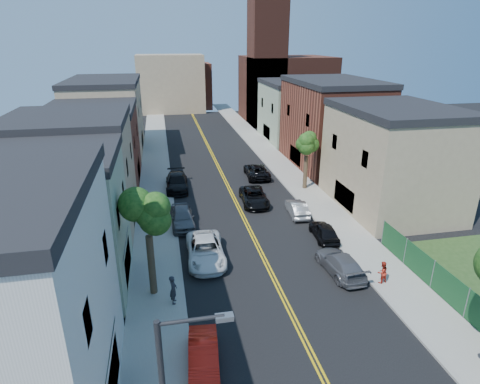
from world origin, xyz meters
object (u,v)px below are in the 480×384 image
red_sedan (203,357)px  black_car_left (177,182)px  grey_car_right (340,263)px  black_suv_lane (254,197)px  white_pickup (206,250)px  black_car_right (324,231)px  pedestrian_right (382,272)px  grey_car_left (182,217)px  silver_car_right (297,208)px  dark_car_right_far (257,171)px  pedestrian_left (173,290)px

red_sedan → black_car_left: black_car_left is taller
grey_car_right → black_suv_lane: (-2.99, 13.08, 0.01)m
white_pickup → black_car_left: size_ratio=1.01×
black_car_right → pedestrian_right: (1.20, -6.73, 0.24)m
black_suv_lane → grey_car_left: bearing=-150.3°
black_car_left → black_suv_lane: (7.17, -5.49, -0.09)m
silver_car_right → pedestrian_right: pedestrian_right is taller
dark_car_right_far → pedestrian_left: (-10.50, -22.23, 0.31)m
black_suv_lane → pedestrian_left: bearing=-117.0°
black_car_left → silver_car_right: bearing=-38.7°
black_car_right → pedestrian_left: bearing=30.9°
black_car_right → pedestrian_right: 6.84m
black_suv_lane → dark_car_right_far: bearing=77.8°
grey_car_right → silver_car_right: 9.71m
black_car_right → silver_car_right: (-0.60, 4.85, -0.01)m
white_pickup → grey_car_right: bearing=-19.5°
red_sedan → white_pickup: 10.21m
dark_car_right_far → black_suv_lane: (-2.13, -7.79, -0.03)m
white_pickup → black_car_right: size_ratio=1.43×
white_pickup → dark_car_right_far: white_pickup is taller
red_sedan → grey_car_left: bearing=94.9°
white_pickup → black_car_left: bearing=96.6°
black_suv_lane → pedestrian_left: size_ratio=2.83×
grey_car_right → black_suv_lane: black_suv_lane is taller
dark_car_right_far → pedestrian_right: (2.90, -22.75, 0.17)m
grey_car_left → black_car_left: bearing=88.4°
black_car_left → black_car_right: (11.00, -13.72, -0.14)m
grey_car_right → dark_car_right_far: (-0.85, 20.88, 0.04)m
white_pickup → black_car_left: (-1.30, 15.14, 0.02)m
red_sedan → black_car_right: 15.95m
black_suv_lane → pedestrian_left: (-8.37, -14.44, 0.34)m
red_sedan → black_car_right: (11.00, 11.55, 0.00)m
red_sedan → white_pickup: (1.30, 10.13, 0.11)m
white_pickup → grey_car_right: (8.85, -3.44, -0.08)m
red_sedan → black_car_right: size_ratio=1.03×
red_sedan → dark_car_right_far: dark_car_right_far is taller
silver_car_right → black_suv_lane: (-3.24, 3.38, 0.05)m
silver_car_right → black_suv_lane: bearing=-41.5°
dark_car_right_far → black_car_left: bearing=16.9°
silver_car_right → black_suv_lane: 4.68m
grey_car_right → dark_car_right_far: size_ratio=0.90×
dark_car_right_far → pedestrian_left: 24.59m
grey_car_left → black_suv_lane: size_ratio=0.93×
silver_car_right → grey_car_right: bearing=93.3°
silver_car_right → black_car_left: bearing=-35.7°
dark_car_right_far → red_sedan: bearing=74.4°
grey_car_right → red_sedan: bearing=29.9°
red_sedan → black_car_right: black_car_right is taller
grey_car_left → dark_car_right_far: 14.70m
black_car_left → pedestrian_left: pedestrian_left is taller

